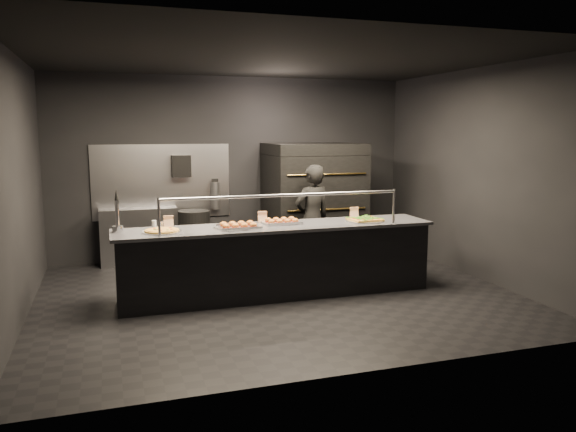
{
  "coord_description": "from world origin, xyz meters",
  "views": [
    {
      "loc": [
        -2.04,
        -6.77,
        2.13
      ],
      "look_at": [
        0.21,
        0.2,
        1.0
      ],
      "focal_mm": 35.0,
      "sensor_mm": 36.0,
      "label": 1
    }
  ],
  "objects_px": {
    "prep_shelf": "(139,236)",
    "trash_bin": "(194,237)",
    "pizza_oven": "(313,201)",
    "slider_tray_a": "(238,226)",
    "slider_tray_b": "(282,221)",
    "round_pizza": "(162,231)",
    "towel_dispenser": "(181,166)",
    "square_pizza": "(365,220)",
    "worker": "(312,219)",
    "beer_tap": "(117,220)",
    "service_counter": "(277,260)",
    "fire_extinguisher": "(215,195)"
  },
  "relations": [
    {
      "from": "prep_shelf",
      "to": "trash_bin",
      "type": "distance_m",
      "value": 0.87
    },
    {
      "from": "pizza_oven",
      "to": "slider_tray_a",
      "type": "distance_m",
      "value": 2.61
    },
    {
      "from": "pizza_oven",
      "to": "slider_tray_b",
      "type": "xyz_separation_m",
      "value": [
        -1.1,
        -1.79,
        -0.02
      ]
    },
    {
      "from": "round_pizza",
      "to": "trash_bin",
      "type": "xyz_separation_m",
      "value": [
        0.7,
        2.18,
        -0.51
      ]
    },
    {
      "from": "towel_dispenser",
      "to": "slider_tray_a",
      "type": "relative_size",
      "value": 0.59
    },
    {
      "from": "slider_tray_a",
      "to": "towel_dispenser",
      "type": "bearing_deg",
      "value": 98.8
    },
    {
      "from": "slider_tray_a",
      "to": "square_pizza",
      "type": "distance_m",
      "value": 1.74
    },
    {
      "from": "round_pizza",
      "to": "worker",
      "type": "height_order",
      "value": "worker"
    },
    {
      "from": "pizza_oven",
      "to": "trash_bin",
      "type": "xyz_separation_m",
      "value": [
        -1.95,
        0.24,
        -0.54
      ]
    },
    {
      "from": "beer_tap",
      "to": "slider_tray_b",
      "type": "height_order",
      "value": "beer_tap"
    },
    {
      "from": "slider_tray_b",
      "to": "worker",
      "type": "distance_m",
      "value": 1.18
    },
    {
      "from": "towel_dispenser",
      "to": "beer_tap",
      "type": "distance_m",
      "value": 2.55
    },
    {
      "from": "service_counter",
      "to": "pizza_oven",
      "type": "distance_m",
      "value": 2.3
    },
    {
      "from": "square_pizza",
      "to": "towel_dispenser",
      "type": "bearing_deg",
      "value": 131.18
    },
    {
      "from": "pizza_oven",
      "to": "worker",
      "type": "bearing_deg",
      "value": -111.33
    },
    {
      "from": "service_counter",
      "to": "slider_tray_b",
      "type": "relative_size",
      "value": 8.15
    },
    {
      "from": "square_pizza",
      "to": "fire_extinguisher",
      "type": "bearing_deg",
      "value": 122.82
    },
    {
      "from": "beer_tap",
      "to": "worker",
      "type": "bearing_deg",
      "value": 17.66
    },
    {
      "from": "slider_tray_b",
      "to": "service_counter",
      "type": "bearing_deg",
      "value": -130.25
    },
    {
      "from": "prep_shelf",
      "to": "worker",
      "type": "distance_m",
      "value": 2.8
    },
    {
      "from": "pizza_oven",
      "to": "trash_bin",
      "type": "bearing_deg",
      "value": 172.86
    },
    {
      "from": "slider_tray_b",
      "to": "trash_bin",
      "type": "relative_size",
      "value": 0.59
    },
    {
      "from": "round_pizza",
      "to": "worker",
      "type": "relative_size",
      "value": 0.29
    },
    {
      "from": "beer_tap",
      "to": "prep_shelf",
      "type": "bearing_deg",
      "value": 80.98
    },
    {
      "from": "towel_dispenser",
      "to": "slider_tray_b",
      "type": "relative_size",
      "value": 0.7
    },
    {
      "from": "towel_dispenser",
      "to": "fire_extinguisher",
      "type": "height_order",
      "value": "towel_dispenser"
    },
    {
      "from": "beer_tap",
      "to": "square_pizza",
      "type": "relative_size",
      "value": 1.02
    },
    {
      "from": "beer_tap",
      "to": "trash_bin",
      "type": "height_order",
      "value": "beer_tap"
    },
    {
      "from": "slider_tray_b",
      "to": "worker",
      "type": "bearing_deg",
      "value": 49.79
    },
    {
      "from": "fire_extinguisher",
      "to": "round_pizza",
      "type": "relative_size",
      "value": 1.08
    },
    {
      "from": "towel_dispenser",
      "to": "slider_tray_a",
      "type": "bearing_deg",
      "value": -81.2
    },
    {
      "from": "fire_extinguisher",
      "to": "square_pizza",
      "type": "xyz_separation_m",
      "value": [
        1.57,
        -2.43,
        -0.12
      ]
    },
    {
      "from": "fire_extinguisher",
      "to": "prep_shelf",
      "type": "bearing_deg",
      "value": -176.34
    },
    {
      "from": "pizza_oven",
      "to": "beer_tap",
      "type": "height_order",
      "value": "pizza_oven"
    },
    {
      "from": "square_pizza",
      "to": "worker",
      "type": "height_order",
      "value": "worker"
    },
    {
      "from": "beer_tap",
      "to": "slider_tray_b",
      "type": "relative_size",
      "value": 1.03
    },
    {
      "from": "slider_tray_b",
      "to": "trash_bin",
      "type": "bearing_deg",
      "value": 112.59
    },
    {
      "from": "beer_tap",
      "to": "trash_bin",
      "type": "distance_m",
      "value": 2.44
    },
    {
      "from": "service_counter",
      "to": "square_pizza",
      "type": "height_order",
      "value": "service_counter"
    },
    {
      "from": "towel_dispenser",
      "to": "slider_tray_a",
      "type": "xyz_separation_m",
      "value": [
        0.38,
        -2.45,
        -0.6
      ]
    },
    {
      "from": "pizza_oven",
      "to": "fire_extinguisher",
      "type": "xyz_separation_m",
      "value": [
        -1.55,
        0.5,
        0.09
      ]
    },
    {
      "from": "towel_dispenser",
      "to": "fire_extinguisher",
      "type": "xyz_separation_m",
      "value": [
        0.55,
        0.01,
        -0.49
      ]
    },
    {
      "from": "pizza_oven",
      "to": "towel_dispenser",
      "type": "bearing_deg",
      "value": 166.86
    },
    {
      "from": "beer_tap",
      "to": "towel_dispenser",
      "type": "bearing_deg",
      "value": 65.23
    },
    {
      "from": "towel_dispenser",
      "to": "slider_tray_b",
      "type": "xyz_separation_m",
      "value": [
        1.0,
        -2.28,
        -0.6
      ]
    },
    {
      "from": "beer_tap",
      "to": "square_pizza",
      "type": "xyz_separation_m",
      "value": [
        3.17,
        -0.15,
        -0.13
      ]
    },
    {
      "from": "trash_bin",
      "to": "worker",
      "type": "xyz_separation_m",
      "value": [
        1.6,
        -1.14,
        0.39
      ]
    },
    {
      "from": "pizza_oven",
      "to": "trash_bin",
      "type": "distance_m",
      "value": 2.04
    },
    {
      "from": "square_pizza",
      "to": "worker",
      "type": "distance_m",
      "value": 1.11
    },
    {
      "from": "slider_tray_b",
      "to": "square_pizza",
      "type": "relative_size",
      "value": 0.99
    }
  ]
}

